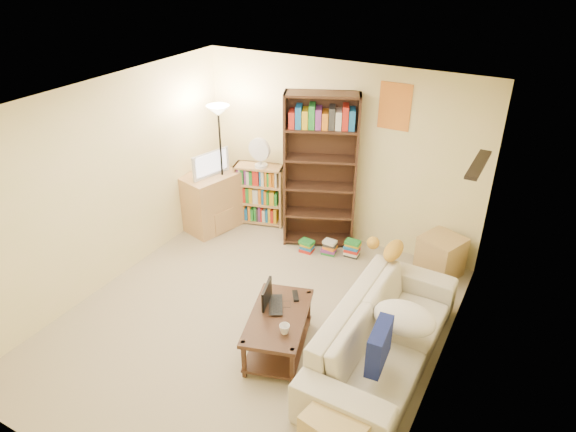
{
  "coord_description": "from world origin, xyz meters",
  "views": [
    {
      "loc": [
        2.53,
        -3.77,
        3.86
      ],
      "look_at": [
        0.07,
        0.72,
        1.05
      ],
      "focal_mm": 32.0,
      "sensor_mm": 36.0,
      "label": 1
    }
  ],
  "objects": [
    {
      "name": "tv_remote",
      "position": [
        0.48,
        0.13,
        0.46
      ],
      "size": [
        0.15,
        0.18,
        0.02
      ],
      "primitive_type": "cube",
      "rotation": [
        0.0,
        0.0,
        0.59
      ],
      "color": "black",
      "rests_on": "coffee_table"
    },
    {
      "name": "desk_fan",
      "position": [
        -1.09,
        1.99,
        1.16
      ],
      "size": [
        0.33,
        0.19,
        0.44
      ],
      "color": "white",
      "rests_on": "short_bookshelf"
    },
    {
      "name": "cream_blanket",
      "position": [
        1.65,
        0.2,
        0.58
      ],
      "size": [
        0.62,
        0.45,
        0.27
      ],
      "primitive_type": "ellipsoid",
      "color": "silver",
      "rests_on": "sofa"
    },
    {
      "name": "sofa",
      "position": [
        1.48,
        0.14,
        0.34
      ],
      "size": [
        2.35,
        0.97,
        0.68
      ],
      "primitive_type": "imported",
      "rotation": [
        0.0,
        0.0,
        1.56
      ],
      "color": "beige",
      "rests_on": "ground"
    },
    {
      "name": "coffee_table",
      "position": [
        0.47,
        -0.23,
        0.3
      ],
      "size": [
        0.83,
        1.14,
        0.45
      ],
      "rotation": [
        0.0,
        0.0,
        0.29
      ],
      "color": "#3E2418",
      "rests_on": "ground"
    },
    {
      "name": "floor_lamp",
      "position": [
        -1.53,
        1.66,
        1.48
      ],
      "size": [
        0.31,
        0.31,
        1.86
      ],
      "color": "black",
      "rests_on": "ground"
    },
    {
      "name": "laptop_screen",
      "position": [
        0.28,
        -0.13,
        0.59
      ],
      "size": [
        0.11,
        0.33,
        0.23
      ],
      "primitive_type": "cube",
      "rotation": [
        0.0,
        0.0,
        0.29
      ],
      "color": "white",
      "rests_on": "laptop"
    },
    {
      "name": "short_bookshelf",
      "position": [
        -1.14,
        2.04,
        0.46
      ],
      "size": [
        0.77,
        0.47,
        0.93
      ],
      "rotation": [
        0.0,
        0.0,
        0.27
      ],
      "color": "tan",
      "rests_on": "ground"
    },
    {
      "name": "laptop",
      "position": [
        0.42,
        -0.09,
        0.47
      ],
      "size": [
        0.55,
        0.53,
        0.03
      ],
      "primitive_type": "imported",
      "rotation": [
        0.0,
        0.0,
        2.09
      ],
      "color": "black",
      "rests_on": "coffee_table"
    },
    {
      "name": "mug",
      "position": [
        0.66,
        -0.43,
        0.5
      ],
      "size": [
        0.2,
        0.2,
        0.1
      ],
      "primitive_type": "imported",
      "rotation": [
        0.0,
        0.0,
        0.59
      ],
      "color": "white",
      "rests_on": "coffee_table"
    },
    {
      "name": "side_table",
      "position": [
        1.6,
        1.97,
        0.27
      ],
      "size": [
        0.61,
        0.61,
        0.54
      ],
      "primitive_type": "cube",
      "rotation": [
        0.0,
        0.0,
        -0.38
      ],
      "color": "tan",
      "rests_on": "ground"
    },
    {
      "name": "tabby_cat",
      "position": [
        1.19,
        1.04,
        0.77
      ],
      "size": [
        0.53,
        0.2,
        0.18
      ],
      "color": "#C58B29",
      "rests_on": "sofa"
    },
    {
      "name": "navy_pillow",
      "position": [
        1.59,
        -0.36,
        0.65
      ],
      "size": [
        0.17,
        0.46,
        0.4
      ],
      "primitive_type": "cube",
      "rotation": [
        0.0,
        0.0,
        1.66
      ],
      "color": "navy",
      "rests_on": "sofa"
    },
    {
      "name": "television",
      "position": [
        -1.7,
        1.57,
        1.03
      ],
      "size": [
        0.67,
        0.39,
        0.36
      ],
      "primitive_type": "imported",
      "rotation": [
        0.0,
        0.0,
        1.31
      ],
      "color": "black",
      "rests_on": "tv_stand"
    },
    {
      "name": "book_stacks",
      "position": [
        0.2,
        1.73,
        0.11
      ],
      "size": [
        0.8,
        0.35,
        0.25
      ],
      "color": "red",
      "rests_on": "ground"
    },
    {
      "name": "tv_stand",
      "position": [
        -1.7,
        1.57,
        0.42
      ],
      "size": [
        0.75,
        0.91,
        0.85
      ],
      "primitive_type": "cube",
      "rotation": [
        0.0,
        0.0,
        -0.26
      ],
      "color": "tan",
      "rests_on": "ground"
    },
    {
      "name": "room",
      "position": [
        0.0,
        0.01,
        1.62
      ],
      "size": [
        4.5,
        4.54,
        2.52
      ],
      "color": "tan",
      "rests_on": "ground"
    },
    {
      "name": "tall_bookshelf",
      "position": [
        -0.12,
        1.95,
        1.13
      ],
      "size": [
        1.02,
        0.67,
        2.15
      ],
      "rotation": [
        0.0,
        0.0,
        0.4
      ],
      "color": "#422A19",
      "rests_on": "ground"
    }
  ]
}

